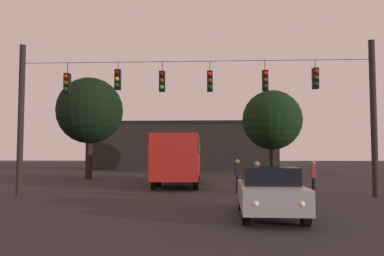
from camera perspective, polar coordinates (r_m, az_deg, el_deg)
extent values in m
plane|color=black|center=(28.88, 1.17, -7.55)|extent=(168.00, 168.00, 0.00)
cylinder|color=black|center=(20.43, -23.34, 1.17)|extent=(0.28, 0.28, 7.12)
cylinder|color=black|center=(19.75, 24.60, 1.36)|extent=(0.28, 0.28, 7.12)
cylinder|color=black|center=(18.79, 0.19, 9.54)|extent=(16.33, 0.02, 0.02)
cylinder|color=black|center=(19.91, -17.42, 8.17)|extent=(0.03, 0.03, 0.51)
cube|color=black|center=(19.78, -17.47, 6.11)|extent=(0.26, 0.32, 0.95)
sphere|color=red|center=(19.66, -17.63, 7.06)|extent=(0.20, 0.20, 0.20)
sphere|color=#5B3D0C|center=(19.61, -17.65, 6.20)|extent=(0.20, 0.20, 0.20)
sphere|color=#0C4219|center=(19.56, -17.67, 5.33)|extent=(0.20, 0.20, 0.20)
cylinder|color=black|center=(19.24, -10.57, 8.73)|extent=(0.03, 0.03, 0.35)
cube|color=black|center=(19.11, -10.59, 6.83)|extent=(0.26, 0.32, 0.95)
sphere|color=#510A0A|center=(18.99, -10.71, 7.82)|extent=(0.20, 0.20, 0.20)
sphere|color=orange|center=(18.94, -10.72, 6.93)|extent=(0.20, 0.20, 0.20)
sphere|color=#0C4219|center=(18.88, -10.73, 6.03)|extent=(0.20, 0.20, 0.20)
cylinder|color=black|center=(18.86, -4.30, 8.77)|extent=(0.03, 0.03, 0.45)
cube|color=black|center=(18.72, -4.31, 6.68)|extent=(0.26, 0.32, 0.95)
sphere|color=#510A0A|center=(18.60, -4.37, 7.69)|extent=(0.20, 0.20, 0.20)
sphere|color=#5B3D0C|center=(18.54, -4.38, 6.78)|extent=(0.20, 0.20, 0.20)
sphere|color=#1EE04C|center=(18.49, -4.38, 5.86)|extent=(0.20, 0.20, 0.20)
cylinder|color=black|center=(18.71, 2.58, 8.84)|extent=(0.03, 0.03, 0.46)
cube|color=black|center=(18.57, 2.58, 6.71)|extent=(0.26, 0.32, 0.95)
sphere|color=red|center=(18.45, 2.58, 7.72)|extent=(0.20, 0.20, 0.20)
sphere|color=#5B3D0C|center=(18.40, 2.58, 6.81)|extent=(0.20, 0.20, 0.20)
sphere|color=#0C4219|center=(18.34, 2.58, 5.89)|extent=(0.20, 0.20, 0.20)
cylinder|color=black|center=(18.88, 10.42, 8.79)|extent=(0.03, 0.03, 0.46)
cube|color=black|center=(18.74, 10.44, 6.69)|extent=(0.26, 0.32, 0.95)
sphere|color=red|center=(18.62, 10.51, 7.70)|extent=(0.20, 0.20, 0.20)
sphere|color=#5B3D0C|center=(18.56, 10.52, 6.79)|extent=(0.20, 0.20, 0.20)
sphere|color=#0C4219|center=(18.51, 10.53, 5.88)|extent=(0.20, 0.20, 0.20)
cylinder|color=black|center=(19.32, 17.24, 8.74)|extent=(0.03, 0.03, 0.37)
cube|color=black|center=(19.19, 17.27, 6.81)|extent=(0.26, 0.32, 0.95)
sphere|color=red|center=(19.07, 17.39, 7.79)|extent=(0.20, 0.20, 0.20)
sphere|color=#5B3D0C|center=(19.02, 17.41, 6.90)|extent=(0.20, 0.20, 0.20)
sphere|color=#0C4219|center=(18.96, 17.43, 6.01)|extent=(0.20, 0.20, 0.20)
cube|color=#B21E19|center=(25.63, -1.77, -4.12)|extent=(2.72, 11.05, 2.50)
cube|color=black|center=(25.63, -1.77, -2.75)|extent=(2.74, 10.39, 0.70)
cylinder|color=black|center=(29.70, -3.46, -6.47)|extent=(0.30, 1.01, 1.00)
cylinder|color=black|center=(29.58, 0.85, -6.49)|extent=(0.30, 1.01, 1.00)
cylinder|color=black|center=(23.58, -4.82, -7.18)|extent=(0.30, 1.01, 1.00)
cylinder|color=black|center=(23.43, 0.62, -7.21)|extent=(0.30, 1.01, 1.00)
cylinder|color=black|center=(21.62, -5.42, -7.49)|extent=(0.30, 1.01, 1.00)
cylinder|color=black|center=(21.45, 0.52, -7.54)|extent=(0.30, 1.01, 1.00)
cube|color=beige|center=(28.93, -1.37, -2.87)|extent=(2.58, 0.85, 0.56)
cube|color=beige|center=(22.89, -2.19, -2.64)|extent=(2.58, 0.85, 0.56)
cube|color=#99999E|center=(12.51, 11.06, -9.46)|extent=(1.95, 4.36, 0.68)
cube|color=black|center=(12.61, 10.96, -6.68)|extent=(1.67, 2.38, 0.52)
cylinder|color=black|center=(11.27, 15.96, -11.77)|extent=(0.24, 0.65, 0.64)
cylinder|color=black|center=(11.08, 7.73, -12.01)|extent=(0.24, 0.65, 0.64)
cylinder|color=black|center=(14.05, 13.71, -10.18)|extent=(0.24, 0.65, 0.64)
cylinder|color=black|center=(13.90, 7.15, -10.33)|extent=(0.24, 0.65, 0.64)
sphere|color=white|center=(10.52, 15.48, -10.49)|extent=(0.18, 0.18, 0.18)
sphere|color=white|center=(10.38, 9.11, -10.67)|extent=(0.18, 0.18, 0.18)
cube|color=black|center=(39.49, -0.64, -5.57)|extent=(1.96, 4.37, 0.68)
cube|color=black|center=(39.32, -0.64, -4.70)|extent=(1.67, 2.38, 0.52)
cylinder|color=black|center=(40.94, -1.70, -5.98)|extent=(0.24, 0.65, 0.64)
cylinder|color=black|center=(40.91, 0.52, -5.98)|extent=(0.24, 0.65, 0.64)
cylinder|color=black|center=(38.11, -1.88, -6.14)|extent=(0.24, 0.65, 0.64)
cylinder|color=black|center=(38.07, 0.51, -6.15)|extent=(0.24, 0.65, 0.64)
sphere|color=white|center=(41.60, -1.37, -5.47)|extent=(0.18, 0.18, 0.18)
sphere|color=white|center=(41.58, 0.23, -5.47)|extent=(0.18, 0.18, 0.18)
cylinder|color=black|center=(19.93, 17.00, -7.97)|extent=(0.14, 0.14, 0.78)
cylinder|color=black|center=(19.78, 17.10, -8.01)|extent=(0.14, 0.14, 0.78)
cube|color=maroon|center=(19.82, 17.01, -6.01)|extent=(0.25, 0.37, 0.59)
sphere|color=#8C6B51|center=(19.80, 16.99, -4.85)|extent=(0.21, 0.21, 0.21)
cylinder|color=black|center=(19.87, 6.58, -8.07)|extent=(0.14, 0.14, 0.82)
cylinder|color=black|center=(20.03, 6.52, -8.04)|extent=(0.14, 0.14, 0.82)
cube|color=black|center=(19.91, 6.53, -6.00)|extent=(0.27, 0.38, 0.62)
sphere|color=#8C6B51|center=(19.90, 6.52, -4.79)|extent=(0.22, 0.22, 0.22)
cylinder|color=black|center=(16.01, 9.37, -9.13)|extent=(0.14, 0.14, 0.81)
cylinder|color=black|center=(15.85, 9.28, -9.18)|extent=(0.14, 0.14, 0.81)
cube|color=maroon|center=(15.88, 9.30, -6.61)|extent=(0.33, 0.41, 0.61)
sphere|color=#8C6B51|center=(15.86, 9.28, -5.13)|extent=(0.22, 0.22, 0.22)
cube|color=black|center=(54.61, -0.75, -2.89)|extent=(22.96, 13.69, 5.46)
cube|color=black|center=(54.73, -0.75, 0.23)|extent=(22.96, 13.69, 0.50)
cylinder|color=black|center=(36.67, 11.50, -4.23)|extent=(0.55, 0.55, 3.12)
sphere|color=black|center=(36.80, 11.43, 1.15)|extent=(5.41, 5.41, 5.41)
cylinder|color=black|center=(31.62, -14.57, -3.94)|extent=(0.52, 0.52, 3.49)
sphere|color=black|center=(31.79, -14.46, 2.44)|extent=(5.12, 5.12, 5.12)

